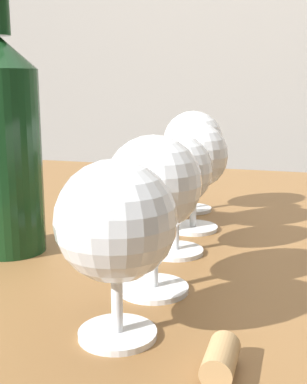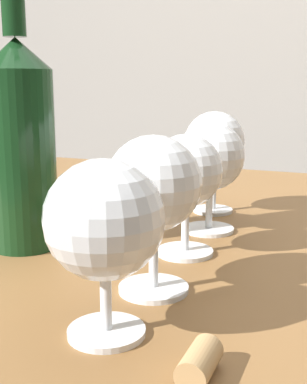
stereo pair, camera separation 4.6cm
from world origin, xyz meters
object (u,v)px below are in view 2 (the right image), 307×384
Objects in this scene: wine_glass_merlot at (104,221)px; wine_glass_pinot at (214,143)px; wine_glass_amber at (154,186)px; wine_glass_port at (210,159)px; wine_bottle at (21,142)px; cork at (199,363)px; wine_glass_cabernet at (186,174)px.

wine_glass_pinot reaches higher than wine_glass_merlot.
wine_glass_amber is 0.21m from wine_glass_port.
cork is at bearing -34.16° from wine_bottle.
wine_glass_merlot is at bearing -88.45° from wine_glass_cabernet.
wine_glass_merlot is 0.94× the size of wine_glass_amber.
wine_glass_port is at bearing 105.32° from cork.
wine_glass_amber reaches higher than wine_glass_merlot.
wine_glass_merlot is 1.01× the size of wine_glass_cabernet.
wine_glass_pinot is (-0.03, 0.40, 0.01)m from wine_glass_merlot.
wine_glass_port is 0.95× the size of wine_glass_pinot.
wine_bottle reaches higher than cork.
wine_glass_amber is at bearing 89.04° from wine_glass_merlot.
wine_glass_port is 0.10m from wine_glass_pinot.
wine_glass_amber is 0.17m from cork.
wine_bottle reaches higher than wine_glass_port.
wine_glass_port is (-0.00, 0.10, 0.00)m from wine_glass_cabernet.
wine_glass_port is at bearing 91.19° from wine_glass_merlot.
cork is (0.28, -0.19, -0.12)m from wine_bottle.
wine_glass_cabernet is at bearing 111.14° from cork.
wine_glass_pinot is 3.62× the size of cork.
wine_bottle reaches higher than wine_glass_cabernet.
wine_bottle is (-0.19, -0.05, 0.03)m from wine_glass_cabernet.
wine_glass_merlot is 0.12m from cork.
wine_glass_merlot is 3.32× the size of cork.
wine_glass_pinot is at bearing 96.79° from wine_glass_cabernet.
wine_glass_pinot reaches higher than wine_glass_amber.
cork is at bearing -68.86° from wine_glass_cabernet.
wine_bottle is 0.35m from cork.
wine_glass_amber is (0.00, 0.09, 0.01)m from wine_glass_merlot.
wine_glass_merlot reaches higher than cork.
cork is at bearing -18.98° from wine_glass_merlot.
wine_bottle reaches higher than wine_glass_pinot.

